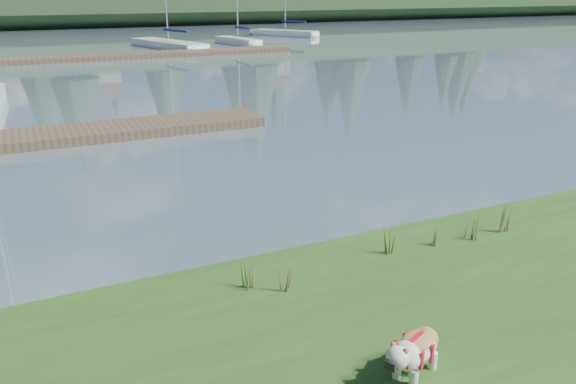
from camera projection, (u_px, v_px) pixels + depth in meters
ground at (73, 61)px, 35.98m from camera, size 200.00×200.00×0.00m
ridge at (36, 4)px, 71.63m from camera, size 200.00×20.00×5.00m
bulldog at (415, 348)px, 6.14m from camera, size 0.92×0.60×0.54m
dock_near at (2, 142)px, 16.49m from camera, size 16.00×2.00×0.30m
dock_far at (105, 57)px, 36.74m from camera, size 26.00×2.20×0.30m
sailboat_bg_3 at (163, 43)px, 43.78m from camera, size 4.51×9.68×13.83m
sailboat_bg_4 at (235, 40)px, 46.30m from camera, size 2.26×6.42×9.48m
sailboat_bg_5 at (280, 32)px, 54.57m from camera, size 5.35×7.13×10.83m
weed_0 at (286, 276)px, 7.87m from camera, size 0.17×0.14×0.59m
weed_1 at (389, 241)px, 9.03m from camera, size 0.17×0.14×0.50m
weed_2 at (473, 226)px, 9.58m from camera, size 0.17×0.14×0.54m
weed_3 at (248, 274)px, 7.98m from camera, size 0.17×0.14×0.53m
weed_4 at (437, 236)px, 9.34m from camera, size 0.17×0.14×0.38m
weed_5 at (506, 220)px, 9.77m from camera, size 0.17×0.14×0.60m
mud_lip at (271, 270)px, 9.13m from camera, size 60.00×0.50×0.14m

